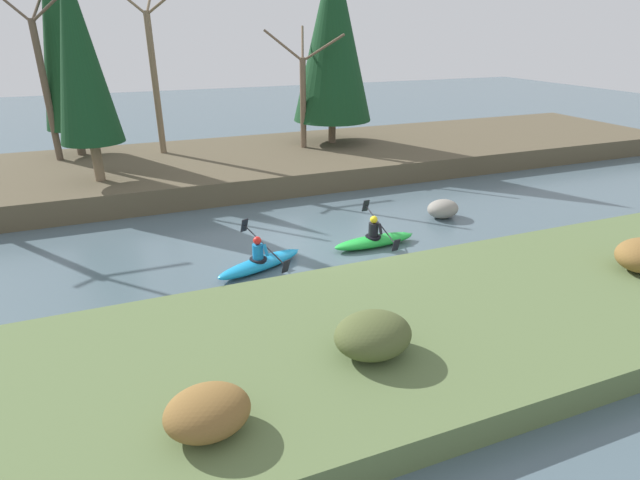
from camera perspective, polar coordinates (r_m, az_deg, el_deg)
ground_plane at (r=15.51m, az=1.29°, el=-0.63°), size 90.00×90.00×0.00m
riverbank_near at (r=11.13m, az=12.38°, el=-9.73°), size 44.00×5.86×0.61m
riverbank_far at (r=23.60m, az=-7.39°, el=8.71°), size 44.00×8.49×0.91m
conifer_tree_far_left at (r=24.99m, az=-27.63°, el=20.11°), size 2.44×2.44×8.99m
conifer_tree_left at (r=20.09m, az=-25.91°, el=18.68°), size 2.22×2.22×7.66m
conifer_tree_mid_left at (r=25.14m, az=1.49°, el=22.36°), size 3.80×3.80×8.92m
bare_tree_mid_upstream at (r=24.48m, az=-29.04°, el=16.24°), size 4.15×4.10×7.58m
bare_tree_mid_downstream at (r=24.10m, az=-18.46°, el=18.27°), size 4.37×4.32×8.00m
bare_tree_downstream at (r=24.23m, az=-1.95°, el=16.52°), size 3.02×2.99×5.43m
shrub_clump_nearest at (r=8.04m, az=-12.73°, el=-18.61°), size 1.30×1.09×0.71m
shrub_clump_second at (r=9.42m, az=6.07°, el=-10.73°), size 1.48×1.24×0.80m
kayaker_lead at (r=15.47m, az=6.31°, el=0.06°), size 2.78×2.07×1.20m
kayaker_middle at (r=14.02m, az=-6.81°, el=-2.50°), size 2.74×2.00×1.20m
boulder_midstream at (r=18.23m, az=13.87°, el=3.48°), size 1.16×0.91×0.65m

